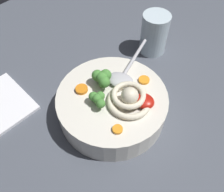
# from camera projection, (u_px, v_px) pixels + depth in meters

# --- Properties ---
(table_slab) EXTENTS (1.20, 1.20, 0.04)m
(table_slab) POSITION_uv_depth(u_px,v_px,m) (121.00, 111.00, 0.58)
(table_slab) COLOR #474C56
(table_slab) RESTS_ON ground
(soup_bowl) EXTENTS (0.24, 0.24, 0.06)m
(soup_bowl) POSITION_uv_depth(u_px,v_px,m) (112.00, 105.00, 0.53)
(soup_bowl) COLOR silver
(soup_bowl) RESTS_ON table_slab
(noodle_pile) EXTENTS (0.10, 0.10, 0.04)m
(noodle_pile) POSITION_uv_depth(u_px,v_px,m) (129.00, 98.00, 0.49)
(noodle_pile) COLOR beige
(noodle_pile) RESTS_ON soup_bowl
(soup_spoon) EXTENTS (0.08, 0.17, 0.02)m
(soup_spoon) POSITION_uv_depth(u_px,v_px,m) (123.00, 76.00, 0.53)
(soup_spoon) COLOR #B7B7BC
(soup_spoon) RESTS_ON soup_bowl
(chili_sauce_dollop) EXTENTS (0.04, 0.04, 0.02)m
(chili_sauce_dollop) POSITION_uv_depth(u_px,v_px,m) (145.00, 101.00, 0.49)
(chili_sauce_dollop) COLOR #B2190F
(chili_sauce_dollop) RESTS_ON soup_bowl
(broccoli_floret_near_spoon) EXTENTS (0.05, 0.04, 0.04)m
(broccoli_floret_near_spoon) POSITION_uv_depth(u_px,v_px,m) (102.00, 78.00, 0.51)
(broccoli_floret_near_spoon) COLOR #7A9E60
(broccoli_floret_near_spoon) RESTS_ON soup_bowl
(broccoli_floret_far) EXTENTS (0.04, 0.03, 0.03)m
(broccoli_floret_far) POSITION_uv_depth(u_px,v_px,m) (97.00, 98.00, 0.48)
(broccoli_floret_far) COLOR #7A9E60
(broccoli_floret_far) RESTS_ON soup_bowl
(carrot_slice_right) EXTENTS (0.02, 0.02, 0.01)m
(carrot_slice_right) POSITION_uv_depth(u_px,v_px,m) (118.00, 129.00, 0.45)
(carrot_slice_right) COLOR orange
(carrot_slice_right) RESTS_ON soup_bowl
(carrot_slice_left) EXTENTS (0.02, 0.02, 0.01)m
(carrot_slice_left) POSITION_uv_depth(u_px,v_px,m) (144.00, 80.00, 0.53)
(carrot_slice_left) COLOR orange
(carrot_slice_left) RESTS_ON soup_bowl
(carrot_slice_beside_noodles) EXTENTS (0.03, 0.03, 0.01)m
(carrot_slice_beside_noodles) POSITION_uv_depth(u_px,v_px,m) (82.00, 89.00, 0.51)
(carrot_slice_beside_noodles) COLOR orange
(carrot_slice_beside_noodles) RESTS_ON soup_bowl
(drinking_glass) EXTENTS (0.07, 0.07, 0.11)m
(drinking_glass) POSITION_uv_depth(u_px,v_px,m) (154.00, 34.00, 0.65)
(drinking_glass) COLOR silver
(drinking_glass) RESTS_ON table_slab
(folded_napkin) EXTENTS (0.16, 0.12, 0.01)m
(folded_napkin) POSITION_uv_depth(u_px,v_px,m) (3.00, 102.00, 0.57)
(folded_napkin) COLOR white
(folded_napkin) RESTS_ON table_slab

